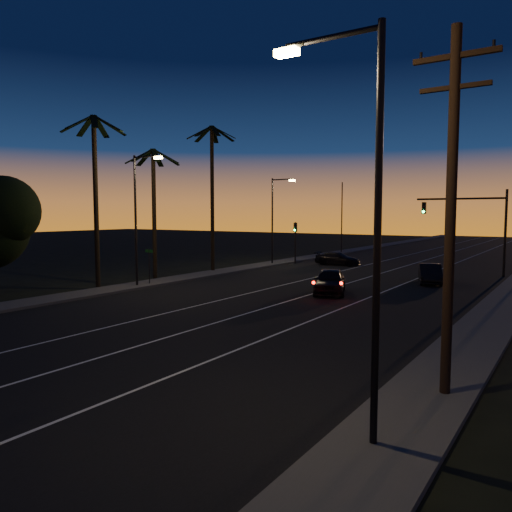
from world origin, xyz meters
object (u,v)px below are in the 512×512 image
Objects in this scene: lead_car at (330,281)px; cross_car at (338,259)px; utility_pole at (451,205)px; signal_mast at (474,217)px; right_car at (430,274)px.

lead_car is 17.52m from cross_car.
utility_pole reaches higher than lead_car.
signal_mast is (-4.46, 29.99, -0.53)m from utility_pole.
right_car is 0.99× the size of cross_car.
right_car reaches higher than cross_car.
right_car is 13.51m from cross_car.
signal_mast is 1.29× the size of lead_car.
utility_pole is 35.64m from cross_car.
utility_pole reaches higher than right_car.
cross_car is (-6.64, 16.21, -0.16)m from lead_car.
lead_car reaches higher than cross_car.
utility_pole is 30.33m from signal_mast.
cross_car is (-12.47, 1.02, -4.13)m from signal_mast.
utility_pole is 2.18× the size of cross_car.
right_car is at bearing 62.75° from lead_car.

